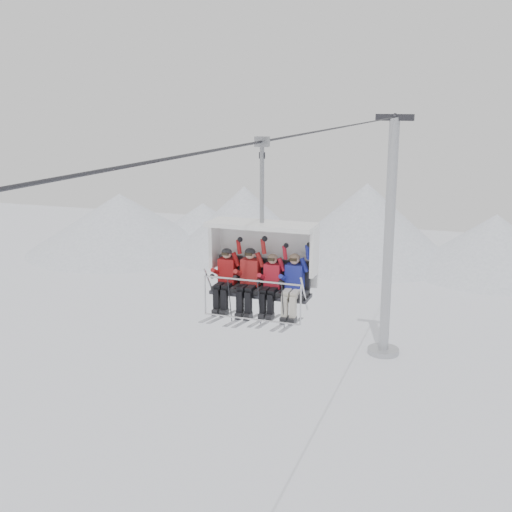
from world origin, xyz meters
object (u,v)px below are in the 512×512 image
(lift_tower_right, at_px, (388,256))
(skier_center_left, at_px, (249,279))
(chairlift_carrier, at_px, (264,256))
(skier_far_left, at_px, (226,277))
(skier_center_right, at_px, (271,283))
(skier_far_right, at_px, (293,284))

(lift_tower_right, relative_size, skier_center_left, 7.99)
(chairlift_carrier, xyz_separation_m, skier_far_left, (-0.82, -0.31, -0.49))
(lift_tower_right, height_order, skier_center_right, lift_tower_right)
(lift_tower_right, relative_size, skier_far_right, 7.99)
(lift_tower_right, xyz_separation_m, skier_far_right, (0.80, -21.79, 4.42))
(skier_far_right, bearing_deg, lift_tower_right, 92.11)
(lift_tower_right, relative_size, skier_center_right, 7.99)
(lift_tower_right, distance_m, skier_far_left, 22.25)
(skier_center_right, relative_size, skier_far_right, 1.00)
(lift_tower_right, distance_m, chairlift_carrier, 22.03)
(skier_center_right, bearing_deg, lift_tower_right, 90.76)
(skier_center_right, height_order, skier_far_right, skier_far_right)
(skier_far_left, height_order, skier_center_left, skier_center_left)
(skier_far_right, bearing_deg, skier_center_right, -179.30)
(chairlift_carrier, relative_size, skier_center_right, 2.36)
(skier_center_left, bearing_deg, skier_center_right, -1.30)
(chairlift_carrier, distance_m, skier_far_left, 1.01)
(skier_center_left, height_order, skier_far_right, skier_center_left)
(chairlift_carrier, bearing_deg, lift_tower_right, 90.00)
(skier_far_left, height_order, skier_far_right, same)
(lift_tower_right, xyz_separation_m, skier_center_right, (0.29, -21.79, 4.40))
(lift_tower_right, height_order, skier_far_right, lift_tower_right)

